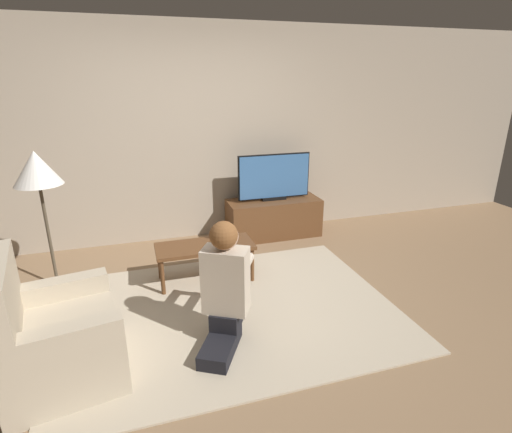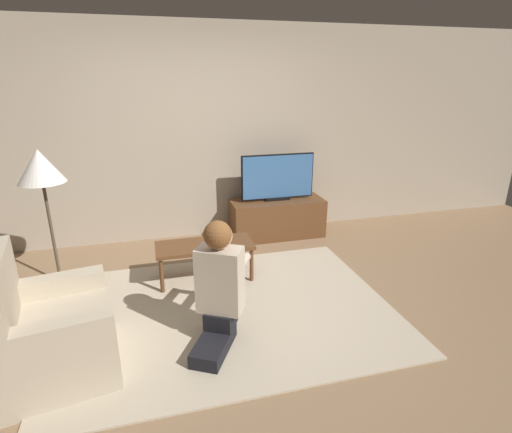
% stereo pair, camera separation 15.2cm
% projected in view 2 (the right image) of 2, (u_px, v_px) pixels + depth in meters
% --- Properties ---
extents(ground_plane, '(10.00, 10.00, 0.00)m').
position_uv_depth(ground_plane, '(228.00, 311.00, 3.56)').
color(ground_plane, '#896B4C').
extents(wall_back, '(10.00, 0.06, 2.60)m').
position_uv_depth(wall_back, '(194.00, 135.00, 4.89)').
color(wall_back, tan).
rests_on(wall_back, ground_plane).
extents(rug, '(2.88, 2.12, 0.02)m').
position_uv_depth(rug, '(228.00, 310.00, 3.56)').
color(rug, '#BCAD93').
rests_on(rug, ground_plane).
extents(tv_stand, '(1.19, 0.47, 0.49)m').
position_uv_depth(tv_stand, '(277.00, 218.00, 5.18)').
color(tv_stand, brown).
rests_on(tv_stand, ground_plane).
extents(tv, '(0.94, 0.08, 0.59)m').
position_uv_depth(tv, '(278.00, 177.00, 5.00)').
color(tv, black).
rests_on(tv, tv_stand).
extents(coffee_table, '(0.96, 0.41, 0.40)m').
position_uv_depth(coffee_table, '(205.00, 248.00, 4.00)').
color(coffee_table, brown).
rests_on(coffee_table, ground_plane).
extents(floor_lamp, '(0.42, 0.42, 1.36)m').
position_uv_depth(floor_lamp, '(41.00, 172.00, 3.69)').
color(floor_lamp, '#4C4233').
rests_on(floor_lamp, ground_plane).
extents(armchair, '(0.86, 0.91, 0.93)m').
position_uv_depth(armchair, '(50.00, 335.00, 2.73)').
color(armchair, '#B7A88E').
rests_on(armchair, ground_plane).
extents(person_kneeling, '(0.62, 0.84, 0.99)m').
position_uv_depth(person_kneeling, '(219.00, 282.00, 3.01)').
color(person_kneeling, black).
rests_on(person_kneeling, rug).
extents(picture_frame, '(0.11, 0.01, 0.15)m').
position_uv_depth(picture_frame, '(223.00, 233.00, 4.07)').
color(picture_frame, brown).
rests_on(picture_frame, coffee_table).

